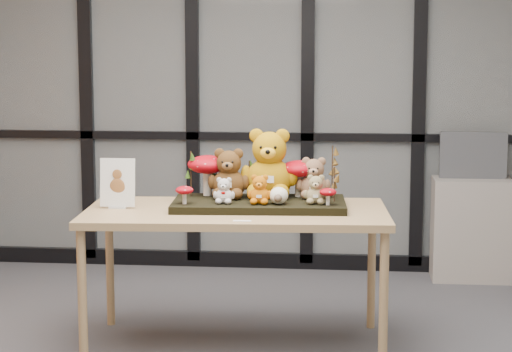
# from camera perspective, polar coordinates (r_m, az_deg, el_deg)

# --- Properties ---
(room_shell) EXTENTS (5.00, 5.00, 5.00)m
(room_shell) POSITION_cam_1_polar(r_m,az_deg,el_deg) (4.76, -3.59, 7.06)
(room_shell) COLOR #B8B5AE
(room_shell) RESTS_ON floor
(glass_partition) EXTENTS (4.90, 0.06, 2.78)m
(glass_partition) POSITION_cam_1_polar(r_m,az_deg,el_deg) (7.22, -0.39, 5.37)
(glass_partition) COLOR #2D383F
(glass_partition) RESTS_ON floor
(display_table) EXTENTS (1.79, 0.98, 0.82)m
(display_table) POSITION_cam_1_polar(r_m,az_deg,el_deg) (5.37, -1.23, -2.76)
(display_table) COLOR tan
(display_table) RESTS_ON floor
(diorama_tray) EXTENTS (1.03, 0.56, 0.04)m
(diorama_tray) POSITION_cam_1_polar(r_m,az_deg,el_deg) (5.41, 0.19, -1.74)
(diorama_tray) COLOR black
(diorama_tray) RESTS_ON display_table
(bear_pooh_yellow) EXTENTS (0.36, 0.33, 0.45)m
(bear_pooh_yellow) POSITION_cam_1_polar(r_m,az_deg,el_deg) (5.50, 0.83, 1.01)
(bear_pooh_yellow) COLOR #B37E0B
(bear_pooh_yellow) RESTS_ON diorama_tray
(bear_brown_medium) EXTENTS (0.26, 0.24, 0.32)m
(bear_brown_medium) POSITION_cam_1_polar(r_m,az_deg,el_deg) (5.49, -1.68, 0.33)
(bear_brown_medium) COLOR #4E3014
(bear_brown_medium) RESTS_ON diorama_tray
(bear_tan_back) EXTENTS (0.22, 0.20, 0.27)m
(bear_tan_back) POSITION_cam_1_polar(r_m,az_deg,el_deg) (5.49, 3.58, 0.03)
(bear_tan_back) COLOR brown
(bear_tan_back) RESTS_ON diorama_tray
(bear_small_yellow) EXTENTS (0.15, 0.14, 0.19)m
(bear_small_yellow) POSITION_cam_1_polar(r_m,az_deg,el_deg) (5.28, 0.23, -0.73)
(bear_small_yellow) COLOR #C76309
(bear_small_yellow) RESTS_ON diorama_tray
(bear_white_bow) EXTENTS (0.13, 0.12, 0.17)m
(bear_white_bow) POSITION_cam_1_polar(r_m,az_deg,el_deg) (5.30, -1.97, -0.81)
(bear_white_bow) COLOR silver
(bear_white_bow) RESTS_ON diorama_tray
(bear_beige_small) EXTENTS (0.15, 0.14, 0.18)m
(bear_beige_small) POSITION_cam_1_polar(r_m,az_deg,el_deg) (5.30, 3.71, -0.72)
(bear_beige_small) COLOR #918054
(bear_beige_small) RESTS_ON diorama_tray
(plush_cream_hedgehog) EXTENTS (0.09, 0.08, 0.11)m
(plush_cream_hedgehog) POSITION_cam_1_polar(r_m,az_deg,el_deg) (5.28, 1.41, -1.16)
(plush_cream_hedgehog) COLOR white
(plush_cream_hedgehog) RESTS_ON diorama_tray
(mushroom_back_left) EXTENTS (0.24, 0.24, 0.27)m
(mushroom_back_left) POSITION_cam_1_polar(r_m,az_deg,el_deg) (5.58, -2.99, 0.17)
(mushroom_back_left) COLOR #9C050F
(mushroom_back_left) RESTS_ON diorama_tray
(mushroom_back_right) EXTENTS (0.22, 0.22, 0.24)m
(mushroom_back_right) POSITION_cam_1_polar(r_m,az_deg,el_deg) (5.53, 2.68, -0.04)
(mushroom_back_right) COLOR #9C050F
(mushroom_back_right) RESTS_ON diorama_tray
(mushroom_front_left) EXTENTS (0.10, 0.10, 0.11)m
(mushroom_front_left) POSITION_cam_1_polar(r_m,az_deg,el_deg) (5.30, -4.42, -1.12)
(mushroom_front_left) COLOR #9C050F
(mushroom_front_left) RESTS_ON diorama_tray
(mushroom_front_right) EXTENTS (0.10, 0.10, 0.11)m
(mushroom_front_right) POSITION_cam_1_polar(r_m,az_deg,el_deg) (5.26, 4.45, -1.22)
(mushroom_front_right) COLOR #9C050F
(mushroom_front_right) RESTS_ON diorama_tray
(sprig_green_far_left) EXTENTS (0.05, 0.05, 0.27)m
(sprig_green_far_left) POSITION_cam_1_polar(r_m,az_deg,el_deg) (5.55, -4.02, 0.13)
(sprig_green_far_left) COLOR #1B3C0D
(sprig_green_far_left) RESTS_ON diorama_tray
(sprig_green_mid_left) EXTENTS (0.05, 0.05, 0.27)m
(sprig_green_mid_left) POSITION_cam_1_polar(r_m,az_deg,el_deg) (5.59, -2.46, 0.20)
(sprig_green_mid_left) COLOR #1B3C0D
(sprig_green_mid_left) RESTS_ON diorama_tray
(sprig_dry_far_right) EXTENTS (0.05, 0.05, 0.31)m
(sprig_dry_far_right) POSITION_cam_1_polar(r_m,az_deg,el_deg) (5.50, 4.71, 0.26)
(sprig_dry_far_right) COLOR brown
(sprig_dry_far_right) RESTS_ON diorama_tray
(sprig_dry_mid_right) EXTENTS (0.05, 0.05, 0.20)m
(sprig_dry_mid_right) POSITION_cam_1_polar(r_m,az_deg,el_deg) (5.37, 4.85, -0.51)
(sprig_dry_mid_right) COLOR brown
(sprig_dry_mid_right) RESTS_ON diorama_tray
(sprig_green_centre) EXTENTS (0.05, 0.05, 0.21)m
(sprig_green_centre) POSITION_cam_1_polar(r_m,az_deg,el_deg) (5.59, -0.41, -0.11)
(sprig_green_centre) COLOR #1B3C0D
(sprig_green_centre) RESTS_ON diorama_tray
(sign_holder) EXTENTS (0.21, 0.06, 0.29)m
(sign_holder) POSITION_cam_1_polar(r_m,az_deg,el_deg) (5.44, -8.52, -0.56)
(sign_holder) COLOR silver
(sign_holder) RESTS_ON display_table
(label_card) EXTENTS (0.10, 0.03, 0.00)m
(label_card) POSITION_cam_1_polar(r_m,az_deg,el_deg) (5.01, -0.85, -2.78)
(label_card) COLOR white
(label_card) RESTS_ON display_table
(cabinet) EXTENTS (0.58, 0.34, 0.77)m
(cabinet) POSITION_cam_1_polar(r_m,az_deg,el_deg) (7.15, 13.09, -3.21)
(cabinet) COLOR gray
(cabinet) RESTS_ON floor
(monitor) EXTENTS (0.49, 0.05, 0.35)m
(monitor) POSITION_cam_1_polar(r_m,az_deg,el_deg) (7.09, 13.21, 1.25)
(monitor) COLOR #4C4E54
(monitor) RESTS_ON cabinet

